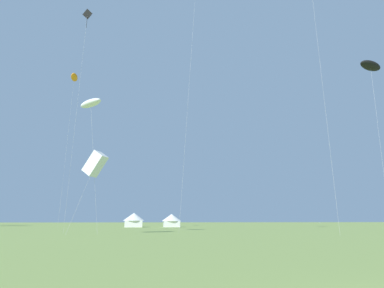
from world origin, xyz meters
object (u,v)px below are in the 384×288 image
(kite_white_box, at_px, (95,164))
(kite_white_parafoil, at_px, (91,103))
(kite_black_diamond, at_px, (86,25))
(festival_tent_left, at_px, (134,219))
(kite_black_parafoil, at_px, (370,66))
(kite_orange_parafoil, at_px, (74,77))
(festival_tent_center, at_px, (172,220))

(kite_white_box, relative_size, kite_white_parafoil, 0.57)
(kite_black_diamond, relative_size, festival_tent_left, 7.04)
(kite_black_diamond, bearing_deg, kite_black_parafoil, -12.94)
(kite_orange_parafoil, distance_m, festival_tent_left, 30.97)
(festival_tent_left, height_order, festival_tent_center, festival_tent_left)
(kite_orange_parafoil, relative_size, kite_white_parafoil, 1.90)
(kite_white_box, bearing_deg, kite_white_parafoil, 124.08)
(kite_white_box, bearing_deg, festival_tent_left, 84.08)
(kite_white_box, distance_m, kite_black_parafoil, 36.07)
(kite_white_box, distance_m, festival_tent_center, 36.00)
(festival_tent_left, bearing_deg, kite_black_parafoil, -49.58)
(kite_white_box, height_order, kite_white_parafoil, kite_white_parafoil)
(kite_white_parafoil, bearing_deg, kite_black_diamond, 114.90)
(festival_tent_left, bearing_deg, festival_tent_center, 0.00)
(kite_white_box, bearing_deg, kite_orange_parafoil, 109.27)
(kite_orange_parafoil, distance_m, kite_white_box, 34.75)
(kite_orange_parafoil, bearing_deg, kite_white_parafoil, -72.09)
(kite_white_box, bearing_deg, festival_tent_center, 71.43)
(kite_white_box, distance_m, kite_white_parafoil, 7.92)
(kite_white_parafoil, bearing_deg, kite_black_parafoil, -5.70)
(kite_black_parafoil, distance_m, festival_tent_center, 45.82)
(kite_orange_parafoil, distance_m, festival_tent_center, 34.95)
(kite_white_box, relative_size, kite_black_parafoil, 0.41)
(kite_black_diamond, xyz_separation_m, kite_white_parafoil, (2.35, -5.06, -13.63))
(kite_white_box, xyz_separation_m, kite_white_parafoil, (-1.31, 1.93, 7.57))
(kite_orange_parafoil, distance_m, kite_black_parafoil, 51.19)
(kite_black_diamond, bearing_deg, festival_tent_center, 60.71)
(kite_orange_parafoil, height_order, kite_black_parafoil, kite_orange_parafoil)
(kite_black_diamond, bearing_deg, festival_tent_left, 75.00)
(festival_tent_left, bearing_deg, kite_black_diamond, -105.00)
(kite_orange_parafoil, relative_size, kite_black_diamond, 0.95)
(kite_black_parafoil, bearing_deg, kite_orange_parafoil, 147.24)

